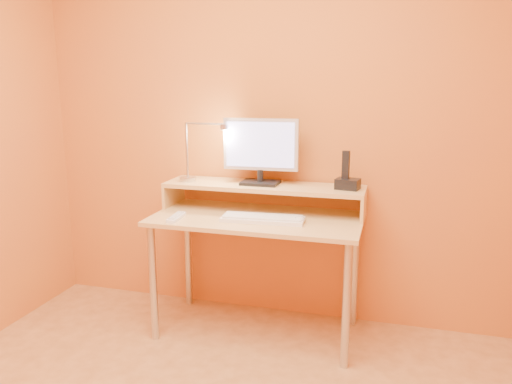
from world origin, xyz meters
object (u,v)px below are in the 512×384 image
(phone_dock, at_px, (348,184))
(remote_control, at_px, (176,217))
(lamp_base, at_px, (188,179))
(keyboard, at_px, (263,219))
(mouse, at_px, (299,220))
(monitor_panel, at_px, (261,144))

(phone_dock, xyz_separation_m, remote_control, (-0.92, -0.32, -0.18))
(lamp_base, height_order, remote_control, lamp_base)
(keyboard, xyz_separation_m, mouse, (0.20, 0.02, 0.01))
(mouse, relative_size, remote_control, 0.58)
(monitor_panel, distance_m, keyboard, 0.47)
(monitor_panel, relative_size, remote_control, 2.36)
(phone_dock, relative_size, mouse, 1.17)
(monitor_panel, bearing_deg, remote_control, -143.47)
(monitor_panel, bearing_deg, lamp_base, -178.11)
(monitor_panel, relative_size, keyboard, 0.97)
(monitor_panel, xyz_separation_m, remote_control, (-0.40, -0.33, -0.39))
(phone_dock, bearing_deg, mouse, -126.60)
(mouse, bearing_deg, monitor_panel, 143.23)
(phone_dock, distance_m, remote_control, 0.99)
(keyboard, bearing_deg, remote_control, -173.52)
(phone_dock, bearing_deg, keyboard, -141.47)
(mouse, distance_m, remote_control, 0.69)
(monitor_panel, height_order, lamp_base, monitor_panel)
(monitor_panel, distance_m, phone_dock, 0.56)
(phone_dock, height_order, remote_control, phone_dock)
(lamp_base, distance_m, phone_dock, 0.97)
(keyboard, relative_size, remote_control, 2.42)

